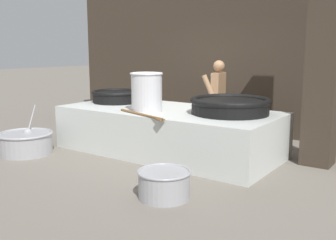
{
  "coord_description": "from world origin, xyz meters",
  "views": [
    {
      "loc": [
        3.96,
        -5.62,
        1.83
      ],
      "look_at": [
        0.0,
        0.0,
        0.59
      ],
      "focal_mm": 42.0,
      "sensor_mm": 36.0,
      "label": 1
    }
  ],
  "objects": [
    {
      "name": "stock_pot",
      "position": [
        -0.15,
        -0.42,
        1.12
      ],
      "size": [
        0.56,
        0.56,
        0.66
      ],
      "color": "silver",
      "rests_on": "hearth_platform"
    },
    {
      "name": "stirring_paddle",
      "position": [
        0.08,
        -0.82,
        0.8
      ],
      "size": [
        1.15,
        0.42,
        0.04
      ],
      "rotation": [
        0.0,
        0.0,
        -0.31
      ],
      "color": "brown",
      "rests_on": "hearth_platform"
    },
    {
      "name": "back_wall",
      "position": [
        0.0,
        2.39,
        1.8
      ],
      "size": [
        8.7,
        0.24,
        3.6
      ],
      "primitive_type": "cube",
      "color": "#382D23",
      "rests_on": "ground_plane"
    },
    {
      "name": "giant_wok_far",
      "position": [
        1.12,
        0.17,
        0.93
      ],
      "size": [
        1.31,
        1.31,
        0.27
      ],
      "color": "black",
      "rests_on": "hearth_platform"
    },
    {
      "name": "hearth_platform",
      "position": [
        0.0,
        0.0,
        0.39
      ],
      "size": [
        3.91,
        1.8,
        0.78
      ],
      "color": "silver",
      "rests_on": "ground_plane"
    },
    {
      "name": "giant_wok_near",
      "position": [
        -1.37,
        0.16,
        0.91
      ],
      "size": [
        0.98,
        0.98,
        0.24
      ],
      "color": "black",
      "rests_on": "hearth_platform"
    },
    {
      "name": "support_pillar",
      "position": [
        2.41,
        0.77,
        1.8
      ],
      "size": [
        0.46,
        0.46,
        3.6
      ],
      "primitive_type": "cube",
      "color": "#382D23",
      "rests_on": "ground_plane"
    },
    {
      "name": "ground_plane",
      "position": [
        0.0,
        0.0,
        0.0
      ],
      "size": [
        60.0,
        60.0,
        0.0
      ],
      "primitive_type": "plane",
      "color": "slate"
    },
    {
      "name": "prep_bowl_meat",
      "position": [
        1.24,
        -1.85,
        0.19
      ],
      "size": [
        0.68,
        0.68,
        0.35
      ],
      "color": "#9E9EA3",
      "rests_on": "ground_plane"
    },
    {
      "name": "cook",
      "position": [
        0.35,
        1.2,
        0.88
      ],
      "size": [
        0.43,
        0.63,
        1.62
      ],
      "rotation": [
        0.0,
        0.0,
        3.32
      ],
      "color": "#9E7551",
      "rests_on": "ground_plane"
    },
    {
      "name": "prep_bowl_vegetables",
      "position": [
        -1.99,
        -1.55,
        0.21
      ],
      "size": [
        0.97,
        1.08,
        0.77
      ],
      "color": "#9E9EA3",
      "rests_on": "ground_plane"
    }
  ]
}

